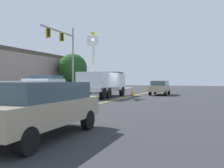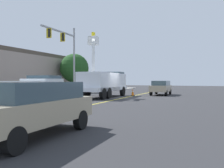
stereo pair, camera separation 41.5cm
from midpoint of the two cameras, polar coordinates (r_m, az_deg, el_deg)
name	(u,v)px [view 2 (the right image)]	position (r m, az deg, el deg)	size (l,w,h in m)	color
ground	(124,98)	(24.69, 3.19, -3.21)	(120.00, 120.00, 0.00)	#2D2D30
sidewalk_far_side	(50,95)	(28.54, -13.67, -2.56)	(60.00, 3.60, 0.12)	#B2ADA3
lane_centre_stripe	(124,98)	(24.69, 3.19, -3.20)	(50.00, 0.16, 0.01)	yellow
utility_bucket_truck	(104,82)	(25.73, -1.42, 0.54)	(8.37, 3.47, 6.88)	white
service_pickup_truck	(29,91)	(15.60, -17.70, -1.49)	(5.74, 2.53, 2.06)	silver
passing_minivan	(161,87)	(30.14, 11.58, -0.64)	(4.93, 2.26, 1.69)	tan
trailing_sedan	(32,105)	(8.00, -16.58, -4.73)	(4.93, 2.26, 1.69)	tan
traffic_cone_leading	(31,109)	(12.78, -17.23, -5.49)	(0.40, 0.40, 0.70)	black
traffic_cone_mid_front	(133,92)	(28.15, 5.21, -1.87)	(0.40, 0.40, 0.83)	black
traffic_signal_mast	(66,48)	(29.72, -10.06, 8.13)	(6.66, 0.80, 8.21)	gray
commercial_building_backdrop	(0,73)	(35.81, -24.00, 2.40)	(27.32, 11.95, 5.52)	gray
street_tree_right	(74,68)	(36.99, -8.33, 3.61)	(4.23, 4.23, 5.65)	brown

